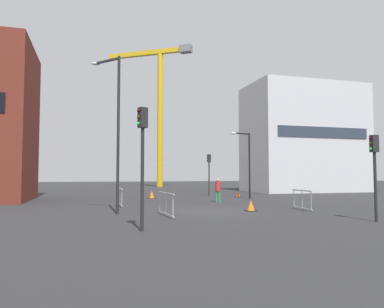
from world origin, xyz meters
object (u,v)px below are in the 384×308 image
object	(u,v)px
traffic_light_near	(142,148)
pedestrian_walking	(218,189)
traffic_light_median	(375,163)
traffic_cone_striped	(251,206)
streetlamp_tall	(115,121)
traffic_cone_orange	(238,194)
traffic_cone_on_verge	(152,195)
traffic_light_corner	(209,168)
construction_crane	(159,96)
streetlamp_short	(247,158)

from	to	relation	value
traffic_light_near	pedestrian_walking	distance (m)	13.18
traffic_light_near	pedestrian_walking	bearing A→B (deg)	58.71
traffic_light_median	traffic_cone_striped	size ratio (longest dim) A/B	6.34
streetlamp_tall	traffic_cone_orange	xyz separation A→B (m)	(10.92, 10.29, -4.34)
pedestrian_walking	traffic_cone_on_verge	size ratio (longest dim) A/B	2.71
traffic_light_corner	pedestrian_walking	world-z (taller)	traffic_light_corner
traffic_light_corner	traffic_light_near	xyz separation A→B (m)	(-8.42, -17.94, 0.32)
traffic_light_near	traffic_cone_orange	bearing A→B (deg)	57.19
construction_crane	streetlamp_tall	distance (m)	39.16
construction_crane	traffic_cone_striped	bearing A→B (deg)	-93.21
streetlamp_tall	traffic_light_near	bearing A→B (deg)	-84.62
traffic_light_median	pedestrian_walking	size ratio (longest dim) A/B	2.17
construction_crane	pedestrian_walking	distance (m)	34.20
streetlamp_short	traffic_cone_on_verge	distance (m)	8.07
streetlamp_short	traffic_light_median	xyz separation A→B (m)	(-0.63, -13.87, -0.81)
traffic_light_median	traffic_cone_orange	bearing A→B (deg)	86.87
traffic_light_median	traffic_cone_striped	xyz separation A→B (m)	(-3.04, 5.30, -2.14)
traffic_light_median	pedestrian_walking	bearing A→B (deg)	103.47
traffic_light_corner	traffic_cone_orange	bearing A→B (deg)	-43.47
traffic_light_near	traffic_light_median	bearing A→B (deg)	-0.89
streetlamp_tall	traffic_cone_orange	distance (m)	15.62
streetlamp_short	traffic_light_near	distance (m)	17.06
construction_crane	traffic_cone_orange	world-z (taller)	construction_crane
traffic_cone_orange	traffic_light_near	bearing A→B (deg)	-122.81
construction_crane	pedestrian_walking	world-z (taller)	construction_crane
traffic_light_corner	traffic_light_median	xyz separation A→B (m)	(1.06, -18.09, -0.10)
streetlamp_tall	traffic_cone_on_verge	size ratio (longest dim) A/B	12.97
traffic_light_near	streetlamp_tall	bearing A→B (deg)	95.38
traffic_light_corner	traffic_cone_striped	world-z (taller)	traffic_light_corner
streetlamp_tall	streetlamp_short	distance (m)	13.35
traffic_light_near	traffic_cone_orange	size ratio (longest dim) A/B	8.73
construction_crane	traffic_light_corner	bearing A→B (deg)	-90.28
streetlamp_short	traffic_cone_on_verge	world-z (taller)	streetlamp_short
streetlamp_short	pedestrian_walking	size ratio (longest dim) A/B	3.19
construction_crane	traffic_cone_striped	xyz separation A→B (m)	(-2.10, -37.52, -13.83)
streetlamp_tall	traffic_light_corner	distance (m)	15.23
traffic_cone_orange	traffic_light_median	bearing A→B (deg)	-93.13
streetlamp_tall	traffic_light_median	world-z (taller)	streetlamp_tall
streetlamp_short	pedestrian_walking	xyz separation A→B (m)	(-3.34, -2.57, -2.26)
traffic_light_near	traffic_cone_striped	xyz separation A→B (m)	(6.44, 5.16, -2.56)
construction_crane	traffic_light_near	size ratio (longest dim) A/B	5.15
traffic_light_median	traffic_light_corner	bearing A→B (deg)	93.37
streetlamp_short	streetlamp_tall	bearing A→B (deg)	-143.40
traffic_light_corner	traffic_cone_striped	xyz separation A→B (m)	(-1.98, -12.78, -2.24)
pedestrian_walking	traffic_cone_on_verge	distance (m)	6.43
pedestrian_walking	streetlamp_tall	bearing A→B (deg)	-143.86
traffic_light_near	traffic_cone_striped	world-z (taller)	traffic_light_near
streetlamp_short	traffic_light_median	bearing A→B (deg)	-92.62
traffic_cone_on_verge	pedestrian_walking	bearing A→B (deg)	-54.64
pedestrian_walking	traffic_cone_on_verge	bearing A→B (deg)	125.36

